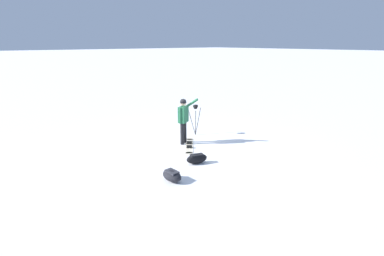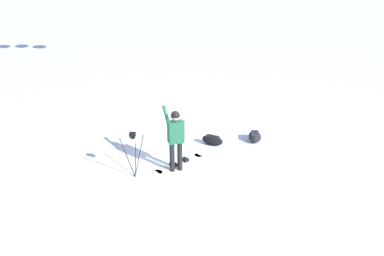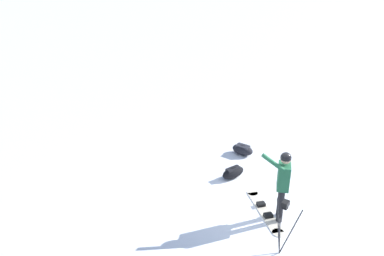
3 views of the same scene
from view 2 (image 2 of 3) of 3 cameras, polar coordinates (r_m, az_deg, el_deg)
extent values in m
plane|color=white|center=(11.33, -1.33, -4.98)|extent=(300.00, 300.00, 0.00)
cylinder|color=black|center=(10.70, -2.91, -4.23)|extent=(0.14, 0.14, 0.85)
cylinder|color=black|center=(10.75, -1.78, -4.07)|extent=(0.14, 0.14, 0.85)
cube|color=#1E5938|center=(10.42, -2.41, -0.60)|extent=(0.41, 0.47, 0.60)
sphere|color=tan|center=(10.25, -2.45, 1.68)|extent=(0.23, 0.23, 0.23)
sphere|color=black|center=(10.24, -2.45, 1.84)|extent=(0.24, 0.24, 0.24)
cylinder|color=#1E5938|center=(10.45, -3.78, 1.89)|extent=(0.53, 0.31, 0.42)
cylinder|color=#1E5938|center=(10.45, -1.32, -0.51)|extent=(0.09, 0.09, 0.60)
cube|color=beige|center=(11.24, -1.88, -5.17)|extent=(1.38, 1.23, 0.02)
cylinder|color=beige|center=(10.81, -5.06, -6.46)|extent=(0.28, 0.28, 0.02)
cylinder|color=beige|center=(11.71, 1.05, -3.96)|extent=(0.28, 0.28, 0.02)
cube|color=black|center=(11.10, -2.74, -5.29)|extent=(0.24, 0.24, 0.08)
cube|color=black|center=(11.35, -1.03, -4.60)|extent=(0.24, 0.24, 0.08)
ellipsoid|color=black|center=(12.33, 2.98, -1.80)|extent=(0.51, 0.75, 0.32)
cube|color=black|center=(12.29, 2.99, -1.32)|extent=(0.30, 0.45, 0.08)
cylinder|color=#262628|center=(10.46, -9.35, -4.32)|extent=(0.08, 0.36, 1.13)
cylinder|color=#262628|center=(10.29, -8.21, -4.72)|extent=(0.33, 0.19, 1.13)
cylinder|color=#262628|center=(10.52, -7.67, -4.04)|extent=(0.29, 0.25, 1.13)
cube|color=black|center=(10.19, -8.61, -1.34)|extent=(0.10, 0.10, 0.06)
cube|color=black|center=(10.16, -8.64, -0.92)|extent=(0.12, 0.16, 0.10)
ellipsoid|color=black|center=(12.75, 9.10, -1.26)|extent=(0.67, 0.42, 0.31)
cube|color=#2C2C33|center=(12.71, 9.13, -0.81)|extent=(0.40, 0.25, 0.08)
camera|label=1|loc=(18.38, 23.48, 16.12)|focal=26.95mm
camera|label=3|loc=(10.93, -47.13, 17.90)|focal=35.36mm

